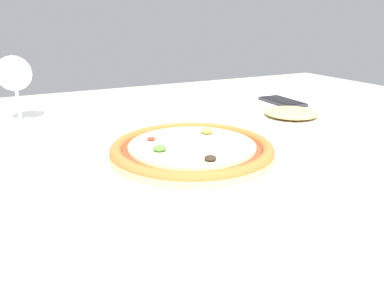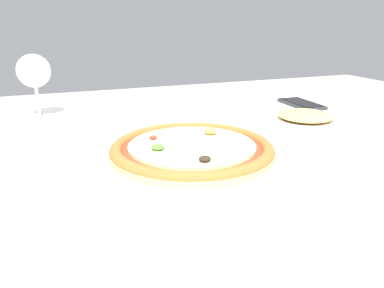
{
  "view_description": "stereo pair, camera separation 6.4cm",
  "coord_description": "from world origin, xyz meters",
  "px_view_note": "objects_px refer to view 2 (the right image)",
  "views": [
    {
      "loc": [
        -0.29,
        -0.53,
        0.99
      ],
      "look_at": [
        -0.02,
        0.02,
        0.79
      ],
      "focal_mm": 35.0,
      "sensor_mm": 36.0,
      "label": 1
    },
    {
      "loc": [
        -0.23,
        -0.55,
        0.99
      ],
      "look_at": [
        -0.02,
        0.02,
        0.79
      ],
      "focal_mm": 35.0,
      "sensor_mm": 36.0,
      "label": 2
    }
  ],
  "objects_px": {
    "dining_table": "(204,203)",
    "side_plate": "(305,119)",
    "pizza_plate": "(192,151)",
    "cell_phone": "(301,104)",
    "wine_glass_far_left": "(34,72)"
  },
  "relations": [
    {
      "from": "wine_glass_far_left",
      "to": "cell_phone",
      "type": "bearing_deg",
      "value": -9.75
    },
    {
      "from": "dining_table",
      "to": "pizza_plate",
      "type": "height_order",
      "value": "pizza_plate"
    },
    {
      "from": "dining_table",
      "to": "wine_glass_far_left",
      "type": "relative_size",
      "value": 8.92
    },
    {
      "from": "cell_phone",
      "to": "wine_glass_far_left",
      "type": "bearing_deg",
      "value": 170.25
    },
    {
      "from": "pizza_plate",
      "to": "wine_glass_far_left",
      "type": "relative_size",
      "value": 1.96
    },
    {
      "from": "dining_table",
      "to": "side_plate",
      "type": "distance_m",
      "value": 0.37
    },
    {
      "from": "dining_table",
      "to": "side_plate",
      "type": "height_order",
      "value": "side_plate"
    },
    {
      "from": "dining_table",
      "to": "pizza_plate",
      "type": "relative_size",
      "value": 4.56
    },
    {
      "from": "wine_glass_far_left",
      "to": "cell_phone",
      "type": "xyz_separation_m",
      "value": [
        0.7,
        -0.12,
        -0.11
      ]
    },
    {
      "from": "cell_phone",
      "to": "side_plate",
      "type": "bearing_deg",
      "value": -123.84
    },
    {
      "from": "pizza_plate",
      "to": "cell_phone",
      "type": "xyz_separation_m",
      "value": [
        0.45,
        0.29,
        -0.01
      ]
    },
    {
      "from": "pizza_plate",
      "to": "side_plate",
      "type": "relative_size",
      "value": 1.39
    },
    {
      "from": "side_plate",
      "to": "cell_phone",
      "type": "bearing_deg",
      "value": 56.16
    },
    {
      "from": "pizza_plate",
      "to": "cell_phone",
      "type": "bearing_deg",
      "value": 33.45
    },
    {
      "from": "side_plate",
      "to": "pizza_plate",
      "type": "bearing_deg",
      "value": -158.57
    }
  ]
}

